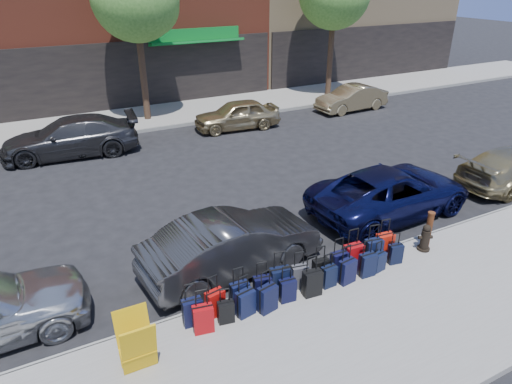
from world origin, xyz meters
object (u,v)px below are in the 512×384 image
display_rack (137,343)px  car_far_1 (70,137)px  car_far_2 (237,115)px  bollard (429,229)px  car_far_3 (352,98)px  car_near_2 (391,192)px  suitcase_front_5 (299,276)px  car_near_1 (232,245)px  fire_hydrant (425,238)px

display_rack → car_far_1: bearing=88.3°
car_far_2 → display_rack: bearing=-26.8°
bollard → car_far_2: (0.09, 11.43, 0.00)m
bollard → car_far_3: bearing=60.0°
car_near_2 → car_far_2: car_near_2 is taller
suitcase_front_5 → car_far_1: 11.79m
bollard → car_near_2: 2.10m
car_near_2 → car_far_1: 12.11m
car_far_1 → car_far_3: (13.67, 0.06, -0.10)m
bollard → car_far_3: (6.62, 11.47, -0.02)m
suitcase_front_5 → car_near_2: (4.37, 1.93, 0.28)m
car_far_1 → car_far_3: 13.67m
car_near_1 → suitcase_front_5: bearing=-152.7°
suitcase_front_5 → fire_hydrant: size_ratio=1.24×
suitcase_front_5 → car_far_1: size_ratio=0.17×
suitcase_front_5 → car_far_2: bearing=82.5°
car_near_1 → car_near_2: 5.35m
bollard → display_rack: size_ratio=0.90×
bollard → car_far_2: car_far_2 is taller
car_near_1 → car_far_1: size_ratio=0.86×
fire_hydrant → car_far_3: size_ratio=0.18×
fire_hydrant → car_near_1: (-4.56, 1.63, 0.24)m
car_near_2 → car_far_2: bearing=1.0°
display_rack → car_far_1: 11.94m
car_near_2 → car_far_2: (-0.50, 9.42, -0.05)m
suitcase_front_5 → car_far_2: car_far_2 is taller
bollard → car_far_1: car_far_1 is taller
suitcase_front_5 → display_rack: size_ratio=0.82×
suitcase_front_5 → car_far_3: bearing=58.9°
suitcase_front_5 → car_near_1: 1.77m
fire_hydrant → car_far_2: bearing=110.8°
car_near_2 → fire_hydrant: bearing=158.0°
suitcase_front_5 → car_near_2: car_near_2 is taller
display_rack → car_near_1: (2.78, 2.06, 0.03)m
bollard → car_near_2: (0.59, 2.02, 0.05)m
car_near_2 → car_far_1: size_ratio=1.00×
fire_hydrant → car_far_3: car_far_3 is taller
car_far_3 → fire_hydrant: bearing=-32.9°
display_rack → suitcase_front_5: bearing=9.8°
car_near_1 → car_far_3: (11.36, 9.93, -0.08)m
car_near_1 → car_far_2: (4.83, 9.89, -0.06)m
car_near_2 → car_far_3: (6.03, 9.45, -0.07)m
car_near_1 → car_far_1: (-2.31, 9.87, 0.02)m
suitcase_front_5 → car_far_3: size_ratio=0.23×
suitcase_front_5 → bollard: bollard is taller
bollard → display_rack: (-7.52, -0.52, 0.03)m
car_near_2 → bollard: bearing=161.7°
fire_hydrant → bollard: (0.18, 0.09, 0.17)m
car_near_2 → display_rack: bearing=105.3°
car_far_1 → fire_hydrant: bearing=36.9°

